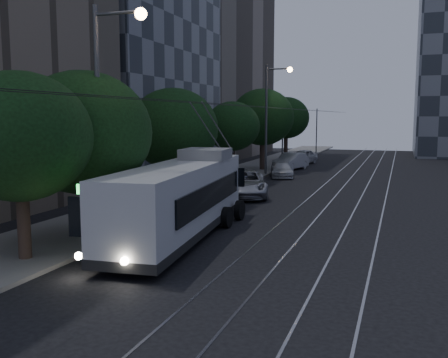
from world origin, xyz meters
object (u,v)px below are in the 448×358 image
trolleybus (182,199)px  car_white_d (302,157)px  car_white_c (291,161)px  streetlamp_near (107,102)px  pickup_silver (244,183)px  car_white_b (282,170)px  streetlamp_far (271,109)px  car_white_a (248,181)px

trolleybus → car_white_d: 33.58m
car_white_c → streetlamp_near: (-0.72, -29.63, 4.72)m
pickup_silver → car_white_b: 10.50m
car_white_b → streetlamp_far: 5.09m
car_white_b → car_white_c: bearing=78.6°
car_white_a → car_white_b: bearing=82.3°
car_white_d → car_white_b: bearing=-71.7°
car_white_d → car_white_a: bearing=-73.8°
pickup_silver → car_white_c: 16.43m
trolleybus → car_white_c: 27.58m
car_white_c → streetlamp_near: bearing=-78.0°
pickup_silver → streetlamp_far: (-1.10, 10.90, 4.76)m
trolleybus → car_white_b: bearing=86.4°
trolleybus → pickup_silver: size_ratio=2.02×
trolleybus → streetlamp_far: (-1.90, 22.01, 3.96)m
streetlamp_near → streetlamp_far: 24.11m
car_white_b → streetlamp_near: bearing=-109.2°
pickup_silver → car_white_a: bearing=81.4°
pickup_silver → car_white_c: (-0.54, 16.42, -0.03)m
car_white_b → streetlamp_near: streetlamp_near is taller
car_white_a → car_white_d: (-0.22, 20.36, 0.06)m
car_white_b → car_white_c: car_white_c is taller
trolleybus → car_white_c: trolleybus is taller
pickup_silver → streetlamp_near: streetlamp_near is taller
trolleybus → car_white_c: (-1.34, 27.54, -0.83)m
pickup_silver → car_white_a: pickup_silver is taller
car_white_d → trolleybus: bearing=-72.0°
car_white_d → streetlamp_far: (-0.50, -11.52, 4.81)m
trolleybus → car_white_d: trolleybus is taller
streetlamp_near → streetlamp_far: size_ratio=0.99×
pickup_silver → car_white_b: (-0.04, 10.49, -0.20)m
car_white_d → streetlamp_near: (-0.66, -35.63, 4.74)m
pickup_silver → car_white_d: (-0.60, 22.42, -0.05)m
streetlamp_far → car_white_d: bearing=87.5°
car_white_b → streetlamp_near: size_ratio=0.47×
car_white_a → pickup_silver: bearing=-85.0°
car_white_c → streetlamp_far: 7.33m
car_white_d → pickup_silver: bearing=-72.9°
trolleybus → streetlamp_far: streetlamp_far is taller
car_white_c → streetlamp_near: 30.01m
trolleybus → car_white_a: bearing=89.3°
pickup_silver → car_white_d: pickup_silver is taller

